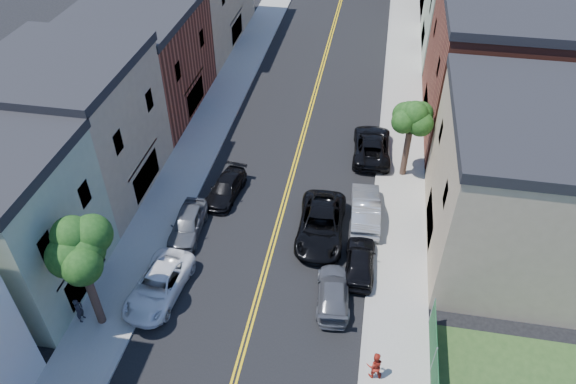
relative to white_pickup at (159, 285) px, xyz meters
The scene contains 21 objects.
sidewalk_left 23.72m from the white_pickup, 95.81° to the left, with size 3.20×100.00×0.15m, color gray.
sidewalk_right 27.14m from the white_pickup, 60.40° to the left, with size 3.20×100.00×0.15m, color gray.
curb_left 23.61m from the white_pickup, 91.58° to the left, with size 0.30×100.00×0.15m, color gray.
curb_right 26.32m from the white_pickup, 63.72° to the left, with size 0.30×100.00×0.15m, color gray.
bldg_left_tan_near 12.66m from the white_pickup, 134.69° to the left, with size 9.00×10.00×9.00m, color #998466.
bldg_left_brick 21.60m from the white_pickup, 113.45° to the left, with size 9.00×12.00×8.00m, color brown.
bldg_right_tan 21.26m from the white_pickup, 21.28° to the left, with size 9.00×12.00×9.00m, color #998466.
bldg_right_brick 29.40m from the white_pickup, 47.92° to the left, with size 9.00×14.00×10.00m, color brown.
bldg_right_palegrn 40.74m from the white_pickup, 61.28° to the left, with size 9.00×12.00×8.50m, color gray.
tree_left_mid 6.74m from the white_pickup, 134.73° to the right, with size 5.20×5.20×9.29m.
tree_right_far 19.75m from the white_pickup, 45.38° to the left, with size 4.40×4.40×8.03m.
white_pickup is the anchor object (origin of this frame).
grey_car_left 5.12m from the white_pickup, 90.00° to the left, with size 1.81×4.49×1.53m, color #55585D.
black_car_left 9.20m from the white_pickup, 81.14° to the left, with size 1.84×4.53×1.31m, color black.
grey_car_right 9.80m from the white_pickup, ahead, with size 1.84×4.53×1.31m, color #515358.
black_car_right 11.65m from the white_pickup, 19.25° to the left, with size 1.75×4.34×1.48m, color black.
silver_car_right 13.86m from the white_pickup, 37.47° to the left, with size 1.81×5.20×1.71m, color #929599.
dark_car_right_far 19.24m from the white_pickup, 55.14° to the left, with size 2.73×5.93×1.65m, color black.
black_suv_lane 10.52m from the white_pickup, 37.50° to the left, with size 2.87×6.23×1.73m, color black.
pedestrian_left 4.29m from the white_pickup, 143.96° to the right, with size 0.58×0.38×1.59m, color #212128.
pedestrian_right 12.59m from the white_pickup, 14.29° to the right, with size 0.83×0.65×1.71m, color #AD281A.
Camera 1 is at (5.11, -1.70, 24.03)m, focal length 33.41 mm.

